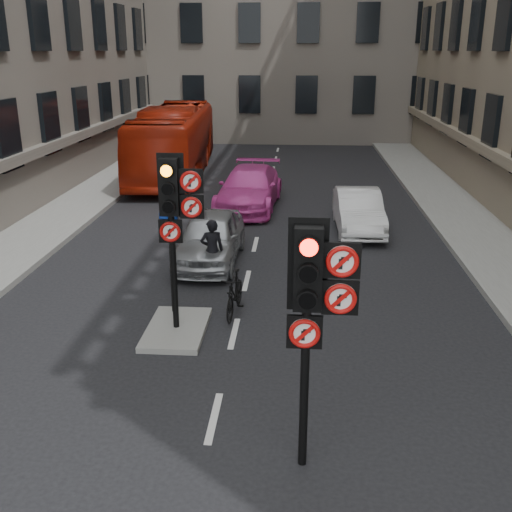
# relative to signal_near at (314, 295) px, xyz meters

# --- Properties ---
(ground) EXTENTS (120.00, 120.00, 0.00)m
(ground) POSITION_rel_signal_near_xyz_m (-1.49, -0.99, -2.58)
(ground) COLOR black
(ground) RESTS_ON ground
(pavement_left) EXTENTS (3.00, 50.00, 0.16)m
(pavement_left) POSITION_rel_signal_near_xyz_m (-8.69, 11.01, -2.50)
(pavement_left) COLOR gray
(pavement_left) RESTS_ON ground
(pavement_right) EXTENTS (3.00, 50.00, 0.16)m
(pavement_right) POSITION_rel_signal_near_xyz_m (5.71, 11.01, -2.50)
(pavement_right) COLOR gray
(pavement_right) RESTS_ON ground
(centre_island) EXTENTS (1.20, 2.00, 0.12)m
(centre_island) POSITION_rel_signal_near_xyz_m (-2.69, 4.01, -2.52)
(centre_island) COLOR gray
(centre_island) RESTS_ON ground
(signal_near) EXTENTS (0.91, 0.40, 3.58)m
(signal_near) POSITION_rel_signal_near_xyz_m (0.00, 0.00, 0.00)
(signal_near) COLOR black
(signal_near) RESTS_ON ground
(signal_far) EXTENTS (0.91, 0.40, 3.58)m
(signal_far) POSITION_rel_signal_near_xyz_m (-2.60, 4.00, 0.12)
(signal_far) COLOR black
(signal_far) RESTS_ON centre_island
(car_silver) EXTENTS (1.71, 4.08, 1.38)m
(car_silver) POSITION_rel_signal_near_xyz_m (-2.61, 8.42, -1.89)
(car_silver) COLOR #A0A3A8
(car_silver) RESTS_ON ground
(car_white) EXTENTS (1.48, 3.99, 1.31)m
(car_white) POSITION_rel_signal_near_xyz_m (1.71, 11.74, -1.93)
(car_white) COLOR silver
(car_white) RESTS_ON ground
(car_pink) EXTENTS (2.40, 5.19, 1.47)m
(car_pink) POSITION_rel_signal_near_xyz_m (-2.03, 14.41, -1.85)
(car_pink) COLOR #DC40A5
(car_pink) RESTS_ON ground
(bus_red) EXTENTS (3.27, 11.36, 3.13)m
(bus_red) POSITION_rel_signal_near_xyz_m (-5.99, 20.29, -1.02)
(bus_red) COLOR #971C0A
(bus_red) RESTS_ON ground
(motorcycle) EXTENTS (0.60, 1.62, 0.95)m
(motorcycle) POSITION_rel_signal_near_xyz_m (-1.58, 5.01, -2.11)
(motorcycle) COLOR black
(motorcycle) RESTS_ON ground
(motorcyclist) EXTENTS (0.65, 0.49, 1.61)m
(motorcyclist) POSITION_rel_signal_near_xyz_m (-2.35, 6.97, -1.78)
(motorcyclist) COLOR black
(motorcyclist) RESTS_ON ground
(info_sign) EXTENTS (0.39, 0.12, 2.24)m
(info_sign) POSITION_rel_signal_near_xyz_m (-2.90, 4.74, -1.02)
(info_sign) COLOR black
(info_sign) RESTS_ON centre_island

